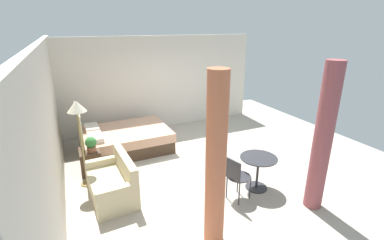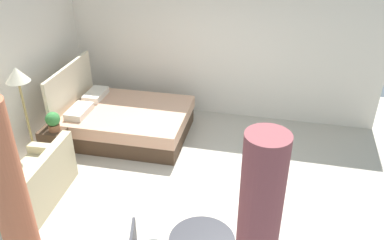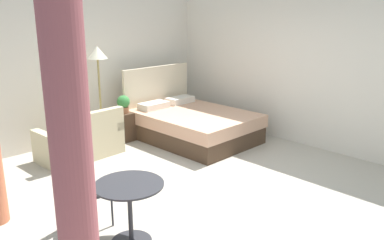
{
  "view_description": "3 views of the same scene",
  "coord_description": "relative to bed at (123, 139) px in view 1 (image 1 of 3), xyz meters",
  "views": [
    {
      "loc": [
        -5.37,
        2.64,
        3.12
      ],
      "look_at": [
        0.38,
        0.02,
        0.92
      ],
      "focal_mm": 25.68,
      "sensor_mm": 36.0,
      "label": 1
    },
    {
      "loc": [
        -4.57,
        -1.11,
        3.89
      ],
      "look_at": [
        0.59,
        0.08,
        0.92
      ],
      "focal_mm": 36.74,
      "sensor_mm": 36.0,
      "label": 2
    },
    {
      "loc": [
        -3.68,
        -3.65,
        2.4
      ],
      "look_at": [
        0.46,
        0.61,
        0.74
      ],
      "focal_mm": 36.97,
      "sensor_mm": 36.0,
      "label": 3
    }
  ],
  "objects": [
    {
      "name": "balcony_table",
      "position": [
        -2.92,
        -2.08,
        0.17
      ],
      "size": [
        0.72,
        0.72,
        0.68
      ],
      "color": "#2D2D33",
      "rests_on": "ground"
    },
    {
      "name": "floor_lamp",
      "position": [
        -1.34,
        1.02,
        1.24
      ],
      "size": [
        0.35,
        0.35,
        1.78
      ],
      "color": "#99844C",
      "rests_on": "ground"
    },
    {
      "name": "wall_right",
      "position": [
        1.32,
        -1.55,
        1.1
      ],
      "size": [
        0.12,
        6.1,
        2.82
      ],
      "primitive_type": "cube",
      "color": "silver",
      "rests_on": "ground"
    },
    {
      "name": "potted_plant",
      "position": [
        -0.97,
        0.84,
        0.41
      ],
      "size": [
        0.24,
        0.24,
        0.33
      ],
      "color": "#935B3D",
      "rests_on": "nightstand"
    },
    {
      "name": "ground_plane",
      "position": [
        -1.36,
        -1.55,
        -0.32
      ],
      "size": [
        8.37,
        9.1,
        0.02
      ],
      "primitive_type": "cube",
      "color": "#B2A899"
    },
    {
      "name": "bed",
      "position": [
        0.0,
        0.0,
        0.0
      ],
      "size": [
        1.69,
        2.23,
        1.3
      ],
      "color": "#473323",
      "rests_on": "ground"
    },
    {
      "name": "wall_back",
      "position": [
        -1.36,
        1.5,
        1.1
      ],
      "size": [
        8.37,
        0.12,
        2.82
      ],
      "primitive_type": "cube",
      "color": "silver",
      "rests_on": "ground"
    },
    {
      "name": "curtain_left",
      "position": [
        -3.8,
        -2.66,
        1.0
      ],
      "size": [
        0.31,
        0.31,
        2.62
      ],
      "color": "#994C51",
      "rests_on": "ground"
    },
    {
      "name": "curtain_right",
      "position": [
        -3.8,
        -0.61,
        1.0
      ],
      "size": [
        0.29,
        0.29,
        2.62
      ],
      "color": "#D1704C",
      "rests_on": "ground"
    },
    {
      "name": "nightstand",
      "position": [
        -0.87,
        0.88,
        -0.04
      ],
      "size": [
        0.54,
        0.43,
        0.54
      ],
      "color": "#473323",
      "rests_on": "ground"
    },
    {
      "name": "couch",
      "position": [
        -2.02,
        0.58,
        -0.02
      ],
      "size": [
        1.36,
        0.81,
        0.81
      ],
      "color": "beige",
      "rests_on": "ground"
    },
    {
      "name": "cafe_chair_near_window",
      "position": [
        -3.08,
        -1.46,
        0.23
      ],
      "size": [
        0.54,
        0.54,
        0.86
      ],
      "color": "#2D2D33",
      "rests_on": "ground"
    }
  ]
}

